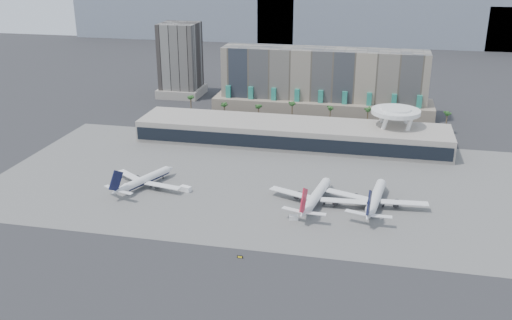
% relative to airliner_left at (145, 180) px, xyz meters
% --- Properties ---
extents(ground, '(900.00, 900.00, 0.00)m').
position_rel_airliner_left_xyz_m(ground, '(56.01, -36.23, -3.46)').
color(ground, '#232326').
rests_on(ground, ground).
extents(apron_pad, '(260.00, 130.00, 0.06)m').
position_rel_airliner_left_xyz_m(apron_pad, '(56.01, 18.77, -3.43)').
color(apron_pad, '#5B5B59').
rests_on(apron_pad, ground).
extents(mountain_ridge, '(680.00, 60.00, 70.00)m').
position_rel_airliner_left_xyz_m(mountain_ridge, '(83.89, 433.77, 26.43)').
color(mountain_ridge, gray).
rests_on(mountain_ridge, ground).
extents(hotel, '(140.00, 30.00, 42.00)m').
position_rel_airliner_left_xyz_m(hotel, '(66.01, 138.18, 13.35)').
color(hotel, gray).
rests_on(hotel, ground).
extents(office_tower, '(30.00, 30.00, 52.00)m').
position_rel_airliner_left_xyz_m(office_tower, '(-38.99, 163.77, 19.48)').
color(office_tower, black).
rests_on(office_tower, ground).
extents(terminal, '(170.00, 32.50, 14.50)m').
position_rel_airliner_left_xyz_m(terminal, '(56.01, 73.61, 3.06)').
color(terminal, '#AEA499').
rests_on(terminal, ground).
extents(saucer_structure, '(26.00, 26.00, 21.89)m').
position_rel_airliner_left_xyz_m(saucer_structure, '(111.01, 79.77, 15.00)').
color(saucer_structure, white).
rests_on(saucer_structure, ground).
extents(palm_row, '(157.80, 2.80, 13.10)m').
position_rel_airliner_left_xyz_m(palm_row, '(63.01, 108.77, 7.04)').
color(palm_row, brown).
rests_on(palm_row, ground).
extents(airliner_left, '(36.33, 37.45, 13.70)m').
position_rel_airliner_left_xyz_m(airliner_left, '(0.00, 0.00, 0.00)').
color(airliner_left, white).
rests_on(airliner_left, ground).
extents(airliner_centre, '(42.37, 43.94, 15.25)m').
position_rel_airliner_left_xyz_m(airliner_centre, '(78.38, -2.26, 0.39)').
color(airliner_centre, white).
rests_on(airliner_centre, ground).
extents(airliner_right, '(43.32, 44.86, 15.53)m').
position_rel_airliner_left_xyz_m(airliner_right, '(102.99, 0.84, 0.46)').
color(airliner_right, white).
rests_on(airliner_right, ground).
extents(service_vehicle_a, '(5.45, 3.77, 2.42)m').
position_rel_airliner_left_xyz_m(service_vehicle_a, '(19.81, -0.96, -2.24)').
color(service_vehicle_a, white).
rests_on(service_vehicle_a, ground).
extents(service_vehicle_b, '(3.91, 2.70, 1.85)m').
position_rel_airliner_left_xyz_m(service_vehicle_b, '(71.36, -18.56, -2.53)').
color(service_vehicle_b, silver).
rests_on(service_vehicle_b, ground).
extents(taxiway_sign, '(2.09, 0.39, 0.95)m').
position_rel_airliner_left_xyz_m(taxiway_sign, '(57.37, -52.24, -2.99)').
color(taxiway_sign, black).
rests_on(taxiway_sign, ground).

